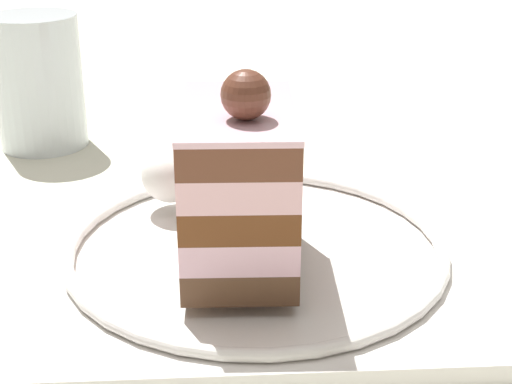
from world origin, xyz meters
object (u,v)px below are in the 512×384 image
(dessert_plate, at_px, (256,257))
(drink_glass_far, at_px, (39,89))
(fork, at_px, (279,191))
(cake_slice, at_px, (239,183))
(whipped_cream_dollop, at_px, (171,174))

(dessert_plate, relative_size, drink_glass_far, 2.44)
(fork, bearing_deg, cake_slice, -28.59)
(cake_slice, distance_m, fork, 0.10)
(whipped_cream_dollop, bearing_deg, drink_glass_far, -155.57)
(fork, distance_m, drink_glass_far, 0.25)
(cake_slice, height_order, fork, cake_slice)
(cake_slice, relative_size, fork, 0.93)
(dessert_plate, distance_m, cake_slice, 0.06)
(fork, relative_size, drink_glass_far, 1.11)
(cake_slice, bearing_deg, fork, 151.41)
(cake_slice, xyz_separation_m, whipped_cream_dollop, (-0.08, -0.03, -0.03))
(dessert_plate, height_order, drink_glass_far, drink_glass_far)
(cake_slice, distance_m, whipped_cream_dollop, 0.09)
(dessert_plate, xyz_separation_m, fork, (-0.06, 0.03, 0.01))
(dessert_plate, height_order, cake_slice, cake_slice)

